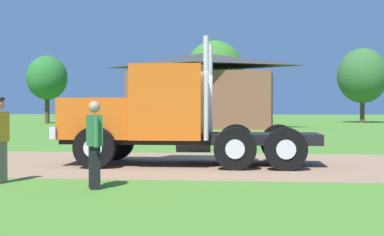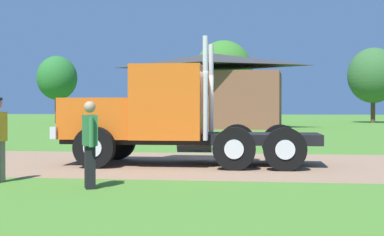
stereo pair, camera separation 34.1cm
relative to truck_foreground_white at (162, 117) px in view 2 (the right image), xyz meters
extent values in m
plane|color=#4B7F2B|center=(0.97, 0.22, -1.29)|extent=(200.00, 200.00, 0.00)
cube|color=#967255|center=(0.97, 0.22, -1.29)|extent=(120.00, 6.85, 0.01)
cube|color=black|center=(0.83, 0.00, -0.57)|extent=(6.95, 1.65, 0.28)
cube|color=orange|center=(-1.66, -0.04, -0.02)|extent=(1.99, 2.08, 1.10)
cube|color=silver|center=(-2.69, -0.05, -0.39)|extent=(0.19, 2.25, 0.32)
cube|color=orange|center=(0.25, -0.01, 0.42)|extent=(1.88, 2.37, 1.96)
cube|color=#2D3D4C|center=(-0.69, -0.02, 0.81)|extent=(0.06, 1.96, 0.86)
cylinder|color=silver|center=(1.31, -0.93, 0.77)|extent=(0.14, 0.14, 2.67)
cylinder|color=silver|center=(1.28, 0.93, 0.77)|extent=(0.14, 0.14, 2.67)
cylinder|color=silver|center=(0.79, 1.02, -0.78)|extent=(1.01, 0.53, 0.52)
cylinder|color=black|center=(-1.54, -1.21, -0.76)|extent=(1.08, 0.31, 1.08)
cylinder|color=silver|center=(-1.54, -1.37, -0.76)|extent=(0.48, 0.05, 0.48)
cylinder|color=black|center=(-1.57, 1.14, -0.76)|extent=(1.08, 0.31, 1.08)
cylinder|color=silver|center=(-1.57, 1.30, -0.76)|extent=(0.48, 0.05, 0.48)
cylinder|color=black|center=(3.31, -1.15, -0.76)|extent=(1.08, 0.31, 1.08)
cylinder|color=silver|center=(3.31, -1.31, -0.76)|extent=(0.48, 0.05, 0.48)
cylinder|color=black|center=(3.28, 1.20, -0.76)|extent=(1.08, 0.31, 1.08)
cylinder|color=silver|center=(3.28, 1.36, -0.76)|extent=(0.48, 0.05, 0.48)
cylinder|color=black|center=(2.06, -1.16, -0.76)|extent=(1.08, 0.31, 1.08)
cylinder|color=silver|center=(2.06, -1.32, -0.76)|extent=(0.48, 0.05, 0.48)
cylinder|color=black|center=(2.03, 1.18, -0.76)|extent=(1.08, 0.31, 1.08)
cylinder|color=silver|center=(2.03, 1.34, -0.76)|extent=(0.48, 0.05, 0.48)
cube|color=#33723F|center=(-0.58, -4.50, -0.16)|extent=(0.42, 0.50, 0.59)
sphere|color=tan|center=(-0.58, -4.50, 0.29)|extent=(0.23, 0.23, 0.23)
cube|color=black|center=(-0.62, -4.42, -0.88)|extent=(0.23, 0.22, 0.84)
cube|color=black|center=(-0.54, -4.59, -0.88)|extent=(0.23, 0.22, 0.84)
cylinder|color=#33723F|center=(-0.69, -4.26, -0.19)|extent=(0.10, 0.10, 0.56)
cylinder|color=#33723F|center=(-0.47, -4.75, -0.19)|extent=(0.10, 0.10, 0.56)
cylinder|color=gold|center=(-2.72, -3.76, -0.15)|extent=(0.10, 0.10, 0.58)
cube|color=brown|center=(-1.06, 26.21, 0.78)|extent=(10.88, 6.94, 4.16)
pyramid|color=#363636|center=(-1.06, 26.21, 3.89)|extent=(11.42, 7.28, 1.02)
cube|color=black|center=(-2.83, 23.14, -0.19)|extent=(1.80, 0.17, 2.20)
cylinder|color=#513823|center=(-16.85, 35.26, 0.14)|extent=(0.44, 0.44, 2.86)
ellipsoid|color=#286B2C|center=(-16.85, 35.26, 3.11)|extent=(3.86, 3.86, 4.25)
cylinder|color=#513823|center=(-0.69, 34.85, 0.00)|extent=(0.44, 0.44, 2.60)
ellipsoid|color=#367827|center=(-0.69, 34.85, 3.46)|extent=(5.39, 5.39, 5.93)
cylinder|color=#513823|center=(13.88, 40.93, 0.08)|extent=(0.44, 0.44, 2.74)
ellipsoid|color=#336330|center=(13.88, 40.93, 3.46)|extent=(5.03, 5.03, 5.53)
camera|label=1|loc=(2.37, -14.59, 0.29)|focal=50.16mm
camera|label=2|loc=(2.71, -14.55, 0.29)|focal=50.16mm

